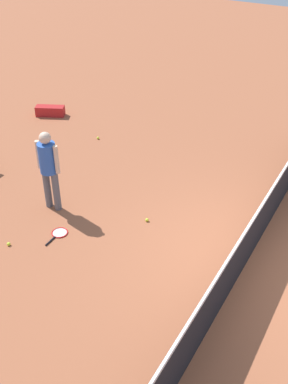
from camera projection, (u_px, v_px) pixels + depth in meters
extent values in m
plane|color=#9E5638|center=(248.00, 259.00, 8.16)|extent=(40.00, 40.00, 0.00)
cube|color=black|center=(251.00, 239.00, 7.90)|extent=(10.00, 0.02, 0.91)
cube|color=white|center=(255.00, 216.00, 7.63)|extent=(10.00, 0.04, 0.06)
cylinder|color=#595960|center=(56.00, 191.00, 9.17)|extent=(0.14, 0.14, 0.85)
cylinder|color=#595960|center=(47.00, 188.00, 9.25)|extent=(0.14, 0.14, 0.85)
cylinder|color=#2D59B2|center=(48.00, 158.00, 8.80)|extent=(0.35, 0.35, 0.62)
cylinder|color=beige|center=(57.00, 160.00, 8.71)|extent=(0.09, 0.09, 0.58)
cylinder|color=beige|center=(38.00, 154.00, 8.87)|extent=(0.09, 0.09, 0.58)
sphere|color=beige|center=(45.00, 138.00, 8.56)|extent=(0.24, 0.24, 0.23)
torus|color=red|center=(60.00, 233.00, 8.75)|extent=(0.32, 0.32, 0.02)
cylinder|color=silver|center=(60.00, 233.00, 8.75)|extent=(0.27, 0.27, 0.00)
cylinder|color=black|center=(50.00, 241.00, 8.53)|extent=(0.28, 0.04, 0.03)
sphere|color=#C6E033|center=(98.00, 138.00, 11.92)|extent=(0.07, 0.07, 0.07)
sphere|color=#C6E033|center=(9.00, 244.00, 8.44)|extent=(0.07, 0.07, 0.07)
sphere|color=#C6E033|center=(147.00, 220.00, 9.04)|extent=(0.07, 0.07, 0.07)
cube|color=#B21E1E|center=(50.00, 111.00, 13.06)|extent=(0.60, 0.84, 0.28)
cylinder|color=black|center=(38.00, 111.00, 13.08)|extent=(0.28, 0.21, 0.27)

